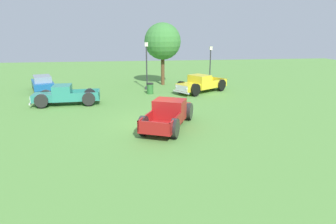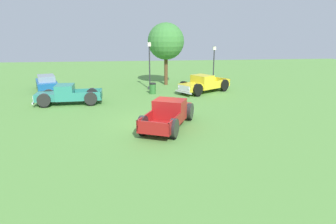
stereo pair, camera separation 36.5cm
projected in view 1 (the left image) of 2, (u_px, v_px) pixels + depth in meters
ground_plane at (156, 124)px, 17.03m from camera, size 80.00×80.00×0.00m
pickup_truck_foreground at (170, 113)px, 16.56m from camera, size 3.73×5.32×1.54m
pickup_truck_behind_left at (62, 96)px, 21.36m from camera, size 4.92×2.11×1.48m
pickup_truck_behind_right at (199, 84)px, 25.73m from camera, size 5.31×4.33×1.58m
sedan_distant_a at (43, 83)px, 26.69m from camera, size 2.95×4.48×1.39m
lamp_post_near at (147, 65)px, 26.88m from camera, size 0.36×0.36×4.40m
lamp_post_far at (210, 63)px, 30.75m from camera, size 0.36×0.36×3.87m
trash_can at (150, 88)px, 25.33m from camera, size 0.59×0.59×0.95m
oak_tree_east at (163, 41)px, 28.80m from camera, size 3.63×3.63×6.17m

